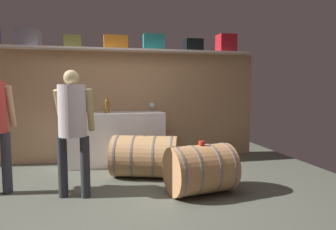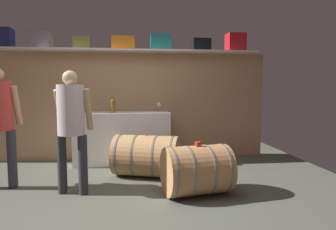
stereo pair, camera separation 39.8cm
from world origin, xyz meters
TOP-DOWN VIEW (x-y plane):
  - ground_plane at (0.00, 0.54)m, footprint 6.52×7.48m
  - back_wall_panel at (0.00, 2.14)m, footprint 5.32×0.10m
  - high_shelf_board at (0.00, 1.99)m, footprint 4.89×0.40m
  - toolcase_grey at (-1.42, 1.99)m, footprint 0.38×0.24m
  - toolcase_olive at (-0.72, 1.99)m, footprint 0.30×0.25m
  - toolcase_orange at (0.00, 1.99)m, footprint 0.41×0.25m
  - toolcase_teal at (0.68, 1.99)m, footprint 0.38×0.23m
  - toolcase_black at (1.41, 1.99)m, footprint 0.33×0.27m
  - toolcase_red at (2.07, 1.99)m, footprint 0.34×0.29m
  - work_cabinet at (-0.02, 1.79)m, footprint 1.64×0.57m
  - wine_bottle_amber at (-0.17, 1.64)m, footprint 0.08×0.08m
  - wine_glass at (0.63, 1.96)m, footprint 0.09×0.09m
  - wine_barrel_near at (0.95, 0.11)m, footprint 0.88×0.73m
  - wine_barrel_far at (0.36, 0.93)m, footprint 1.09×0.87m
  - tasting_cup at (0.96, 0.11)m, footprint 0.07×0.07m
  - winemaker_pouring at (-0.58, 0.32)m, footprint 0.49×0.43m

SIDE VIEW (x-z plane):
  - ground_plane at x=0.00m, z-range -0.02..0.00m
  - wine_barrel_near at x=0.95m, z-range 0.00..0.62m
  - wine_barrel_far at x=0.36m, z-range 0.00..0.62m
  - work_cabinet at x=-0.02m, z-range 0.00..0.90m
  - tasting_cup at x=0.96m, z-range 0.61..0.66m
  - winemaker_pouring at x=-0.58m, z-range 0.17..1.70m
  - back_wall_panel at x=0.00m, z-range 0.00..1.97m
  - wine_glass at x=0.63m, z-range 0.93..1.08m
  - wine_bottle_amber at x=-0.17m, z-range 0.88..1.17m
  - high_shelf_board at x=0.00m, z-range 1.97..2.00m
  - toolcase_olive at x=-0.72m, z-range 2.00..2.21m
  - toolcase_black at x=1.41m, z-range 2.00..2.22m
  - toolcase_orange at x=0.00m, z-range 2.00..2.23m
  - toolcase_teal at x=0.68m, z-range 2.00..2.28m
  - toolcase_grey at x=-1.42m, z-range 2.00..2.29m
  - toolcase_red at x=2.07m, z-range 2.00..2.33m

